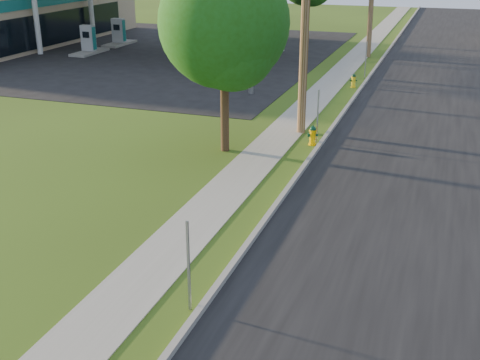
% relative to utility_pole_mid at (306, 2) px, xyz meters
% --- Properties ---
extents(road, '(8.00, 120.00, 0.02)m').
position_rel_utility_pole_mid_xyz_m(road, '(5.10, -7.00, -4.94)').
color(road, black).
rests_on(road, ground).
extents(curb, '(0.15, 120.00, 0.15)m').
position_rel_utility_pole_mid_xyz_m(curb, '(1.10, -7.00, -4.88)').
color(curb, gray).
rests_on(curb, ground).
extents(sidewalk, '(1.50, 120.00, 0.03)m').
position_rel_utility_pole_mid_xyz_m(sidewalk, '(-0.65, -7.00, -4.94)').
color(sidewalk, gray).
rests_on(sidewalk, ground).
extents(forecourt, '(26.00, 28.00, 0.02)m').
position_rel_utility_pole_mid_xyz_m(forecourt, '(-15.40, 15.00, -4.94)').
color(forecourt, black).
rests_on(forecourt, ground).
extents(utility_pole_mid, '(1.40, 0.32, 9.80)m').
position_rel_utility_pole_mid_xyz_m(utility_pole_mid, '(0.00, 0.00, 0.00)').
color(utility_pole_mid, brown).
rests_on(utility_pole_mid, ground).
extents(sign_post_near, '(0.05, 0.04, 2.00)m').
position_rel_utility_pole_mid_xyz_m(sign_post_near, '(0.85, -12.80, -3.95)').
color(sign_post_near, gray).
rests_on(sign_post_near, ground).
extents(sign_post_mid, '(0.05, 0.04, 2.00)m').
position_rel_utility_pole_mid_xyz_m(sign_post_mid, '(0.85, -1.00, -3.95)').
color(sign_post_mid, gray).
rests_on(sign_post_mid, ground).
extents(sign_post_far, '(0.05, 0.04, 2.00)m').
position_rel_utility_pole_mid_xyz_m(sign_post_far, '(0.85, 11.20, -3.95)').
color(sign_post_far, gray).
rests_on(sign_post_far, ground).
extents(fuel_pump_nw, '(1.20, 3.20, 1.90)m').
position_rel_utility_pole_mid_xyz_m(fuel_pump_nw, '(-17.90, 13.00, -4.23)').
color(fuel_pump_nw, gray).
rests_on(fuel_pump_nw, ground).
extents(fuel_pump_ne, '(1.20, 3.20, 1.90)m').
position_rel_utility_pole_mid_xyz_m(fuel_pump_ne, '(-8.90, 13.00, -4.23)').
color(fuel_pump_ne, gray).
rests_on(fuel_pump_ne, ground).
extents(fuel_pump_sw, '(1.20, 3.20, 1.90)m').
position_rel_utility_pole_mid_xyz_m(fuel_pump_sw, '(-17.90, 17.00, -4.23)').
color(fuel_pump_sw, gray).
rests_on(fuel_pump_sw, ground).
extents(fuel_pump_se, '(1.20, 3.20, 1.90)m').
position_rel_utility_pole_mid_xyz_m(fuel_pump_se, '(-8.90, 17.00, -4.23)').
color(fuel_pump_se, gray).
rests_on(fuel_pump_se, ground).
extents(convenience_store, '(10.40, 22.40, 4.25)m').
position_rel_utility_pole_mid_xyz_m(convenience_store, '(-26.38, 15.00, -2.82)').
color(convenience_store, tan).
rests_on(convenience_store, ground).
extents(tree_verge, '(4.43, 4.43, 6.71)m').
position_rel_utility_pole_mid_xyz_m(tree_verge, '(-1.95, -3.14, -0.63)').
color(tree_verge, '#372317').
rests_on(tree_verge, ground).
extents(hydrant_mid, '(0.39, 0.35, 0.75)m').
position_rel_utility_pole_mid_xyz_m(hydrant_mid, '(0.79, -1.41, -4.58)').
color(hydrant_mid, '#F7B400').
rests_on(hydrant_mid, ground).
extents(hydrant_far, '(0.38, 0.34, 0.73)m').
position_rel_utility_pole_mid_xyz_m(hydrant_far, '(0.64, 8.66, -4.60)').
color(hydrant_far, yellow).
rests_on(hydrant_far, ground).
extents(car_silver, '(4.38, 2.02, 1.45)m').
position_rel_utility_pole_mid_xyz_m(car_silver, '(-9.45, 15.14, -4.23)').
color(car_silver, '#9FA2A5').
rests_on(car_silver, ground).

